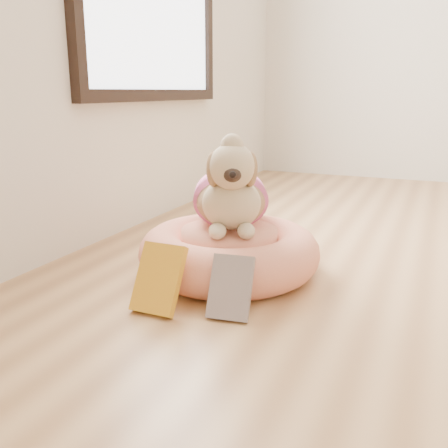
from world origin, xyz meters
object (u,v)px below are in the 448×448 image
at_px(pet_bed, 229,252).
at_px(dog, 231,179).
at_px(book_yellow, 159,279).
at_px(book_white, 231,287).

relative_size(pet_bed, dog, 1.37).
bearing_deg(pet_bed, book_yellow, -100.99).
bearing_deg(book_white, pet_bed, 105.84).
height_order(dog, book_yellow, dog).
bearing_deg(dog, book_yellow, -122.78).
height_order(book_yellow, book_white, book_yellow).
relative_size(dog, book_white, 2.49).
height_order(pet_bed, book_yellow, book_yellow).
relative_size(book_yellow, book_white, 1.11).
height_order(pet_bed, book_white, book_white).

